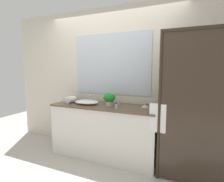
# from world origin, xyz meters

# --- Properties ---
(ground_plane) EXTENTS (8.00, 8.00, 0.00)m
(ground_plane) POSITION_xyz_m (0.00, 0.00, 0.00)
(ground_plane) COLOR #B7B2A8
(wall_back_with_mirror) EXTENTS (4.40, 0.06, 2.60)m
(wall_back_with_mirror) POSITION_xyz_m (0.00, 0.34, 1.31)
(wall_back_with_mirror) COLOR beige
(wall_back_with_mirror) RESTS_ON ground_plane
(vanity_cabinet) EXTENTS (1.80, 0.58, 0.90)m
(vanity_cabinet) POSITION_xyz_m (0.00, 0.01, 0.45)
(vanity_cabinet) COLOR silver
(vanity_cabinet) RESTS_ON ground_plane
(shower_enclosure) EXTENTS (1.20, 0.59, 2.00)m
(shower_enclosure) POSITION_xyz_m (1.27, -0.19, 1.02)
(shower_enclosure) COLOR #2D2319
(shower_enclosure) RESTS_ON ground_plane
(sink_basin) EXTENTS (0.44, 0.31, 0.07)m
(sink_basin) POSITION_xyz_m (-0.33, -0.01, 0.94)
(sink_basin) COLOR white
(sink_basin) RESTS_ON vanity_cabinet
(faucet) EXTENTS (0.17, 0.13, 0.14)m
(faucet) POSITION_xyz_m (-0.33, 0.17, 0.95)
(faucet) COLOR silver
(faucet) RESTS_ON vanity_cabinet
(potted_plant) EXTENTS (0.20, 0.20, 0.21)m
(potted_plant) POSITION_xyz_m (0.10, 0.01, 1.02)
(potted_plant) COLOR beige
(potted_plant) RESTS_ON vanity_cabinet
(soap_dish) EXTENTS (0.10, 0.07, 0.04)m
(soap_dish) POSITION_xyz_m (0.68, 0.09, 0.91)
(soap_dish) COLOR silver
(soap_dish) RESTS_ON vanity_cabinet
(amenity_bottle_conditioner) EXTENTS (0.03, 0.03, 0.10)m
(amenity_bottle_conditioner) POSITION_xyz_m (0.20, 0.15, 0.95)
(amenity_bottle_conditioner) COLOR silver
(amenity_bottle_conditioner) RESTS_ON vanity_cabinet
(amenity_bottle_shampoo) EXTENTS (0.03, 0.03, 0.09)m
(amenity_bottle_shampoo) POSITION_xyz_m (0.29, -0.16, 0.94)
(amenity_bottle_shampoo) COLOR silver
(amenity_bottle_shampoo) RESTS_ON vanity_cabinet
(rolled_towel_near_edge) EXTENTS (0.12, 0.25, 0.09)m
(rolled_towel_near_edge) POSITION_xyz_m (-0.76, 0.04, 0.95)
(rolled_towel_near_edge) COLOR white
(rolled_towel_near_edge) RESTS_ON vanity_cabinet
(rolled_towel_middle) EXTENTS (0.12, 0.22, 0.11)m
(rolled_towel_middle) POSITION_xyz_m (-0.65, -0.03, 0.96)
(rolled_towel_middle) COLOR white
(rolled_towel_middle) RESTS_ON vanity_cabinet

